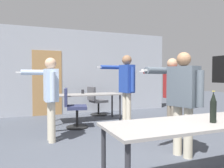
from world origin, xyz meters
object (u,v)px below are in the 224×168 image
person_near_casual (171,89)px  person_far_watching (50,91)px  office_chair_mid_tucked (74,109)px  person_left_plaid (126,83)px  drink_cup (83,92)px  beer_bottle (213,108)px  person_center_tall (183,94)px  office_chair_far_left (96,102)px

person_near_casual → person_far_watching: person_near_casual is taller
office_chair_mid_tucked → person_far_watching: bearing=-23.4°
office_chair_mid_tucked → person_near_casual: bearing=62.6°
person_left_plaid → person_near_casual: (0.56, -1.02, -0.09)m
drink_cup → beer_bottle: bearing=-84.5°
person_center_tall → office_chair_mid_tucked: 2.78m
person_near_casual → beer_bottle: 2.20m
drink_cup → office_chair_far_left: bearing=45.3°
person_near_casual → office_chair_far_left: 2.99m
person_center_tall → person_far_watching: (-1.83, 1.56, -0.01)m
person_left_plaid → beer_bottle: size_ratio=5.07×
person_left_plaid → office_chair_far_left: size_ratio=1.94×
office_chair_far_left → person_center_tall: bearing=-10.3°
person_near_casual → office_chair_mid_tucked: size_ratio=1.70×
person_center_tall → drink_cup: person_center_tall is taller
person_center_tall → office_chair_far_left: (-0.18, 3.88, -0.55)m
person_left_plaid → person_near_casual: size_ratio=1.08×
person_near_casual → beer_bottle: bearing=161.3°
drink_cup → person_left_plaid: bearing=-57.4°
person_center_tall → person_far_watching: bearing=32.4°
person_left_plaid → person_near_casual: 1.16m
office_chair_mid_tucked → beer_bottle: 3.53m
office_chair_mid_tucked → drink_cup: bearing=164.3°
person_near_casual → drink_cup: 2.61m
drink_cup → person_far_watching: bearing=-121.5°
person_far_watching → beer_bottle: size_ratio=4.63×
person_near_casual → person_far_watching: bearing=84.4°
person_left_plaid → office_chair_mid_tucked: size_ratio=1.83×
beer_bottle → drink_cup: (-0.40, 4.22, -0.11)m
beer_bottle → office_chair_far_left: bearing=87.7°
person_left_plaid → drink_cup: (-0.78, 1.22, -0.27)m
person_left_plaid → drink_cup: size_ratio=15.54×
person_left_plaid → beer_bottle: person_left_plaid is taller
beer_bottle → drink_cup: 4.24m
person_near_casual → person_center_tall: bearing=158.0°
person_center_tall → person_near_casual: bearing=-45.7°
person_near_casual → office_chair_far_left: person_near_casual is taller
person_near_casual → office_chair_mid_tucked: person_near_casual is taller
person_far_watching → drink_cup: size_ratio=14.18×
person_far_watching → drink_cup: person_far_watching is taller
office_chair_mid_tucked → drink_cup: 0.98m
person_left_plaid → office_chair_far_left: bearing=-3.1°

